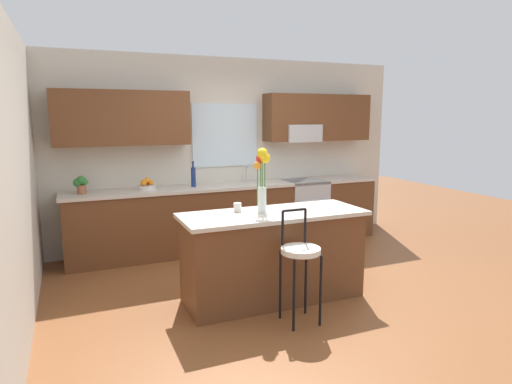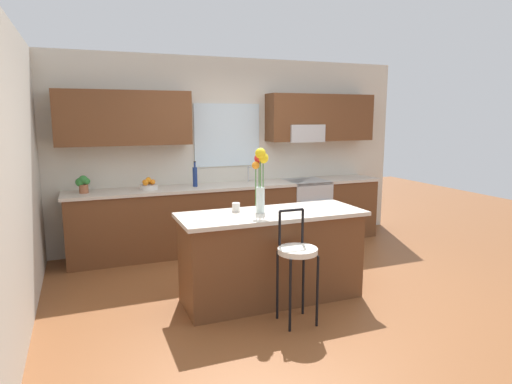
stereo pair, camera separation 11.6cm
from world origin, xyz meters
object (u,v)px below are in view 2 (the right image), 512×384
fruit_bowl_oranges (149,185)px  bar_stool_near (297,256)px  flower_vase (260,173)px  mug_ceramic (236,207)px  potted_plant_small (83,183)px  bottle_olive_oil (195,176)px  oven_range (306,210)px  kitchen_island (272,256)px

fruit_bowl_oranges → bar_stool_near: bearing=-69.0°
flower_vase → mug_ceramic: size_ratio=7.24×
fruit_bowl_oranges → potted_plant_small: bearing=-179.9°
bar_stool_near → fruit_bowl_oranges: 2.66m
mug_ceramic → bottle_olive_oil: size_ratio=0.26×
oven_range → potted_plant_small: size_ratio=4.09×
oven_range → kitchen_island: size_ratio=0.49×
flower_vase → fruit_bowl_oranges: size_ratio=2.72×
flower_vase → mug_ceramic: (-0.21, 0.14, -0.35)m
mug_ceramic → fruit_bowl_oranges: fruit_bowl_oranges is taller
oven_range → bar_stool_near: bar_stool_near is taller
kitchen_island → fruit_bowl_oranges: bearing=116.5°
oven_range → mug_ceramic: bearing=-135.2°
oven_range → mug_ceramic: 2.47m
kitchen_island → mug_ceramic: mug_ceramic is taller
mug_ceramic → fruit_bowl_oranges: (-0.62, 1.73, 0.01)m
kitchen_island → bottle_olive_oil: bottle_olive_oil is taller
kitchen_island → mug_ceramic: (-0.32, 0.17, 0.50)m
flower_vase → bottle_olive_oil: bearing=96.1°
flower_vase → bottle_olive_oil: size_ratio=1.87×
oven_range → fruit_bowl_oranges: bearing=179.3°
bar_stool_near → flower_vase: 0.91m
oven_range → mug_ceramic: size_ratio=10.22×
mug_ceramic → potted_plant_small: 2.24m
kitchen_island → potted_plant_small: (-1.75, 1.90, 0.58)m
oven_range → kitchen_island: 2.33m
kitchen_island → bar_stool_near: (-0.00, -0.57, 0.17)m
oven_range → flower_vase: 2.53m
kitchen_island → bar_stool_near: size_ratio=1.81×
oven_range → bar_stool_near: bearing=-119.6°
oven_range → bottle_olive_oil: 1.81m
flower_vase → mug_ceramic: bearing=145.4°
kitchen_island → bar_stool_near: bearing=-90.0°
bar_stool_near → fruit_bowl_oranges: fruit_bowl_oranges is taller
bar_stool_near → flower_vase: bearing=101.2°
flower_vase → fruit_bowl_oranges: bearing=113.9°
kitchen_island → mug_ceramic: 0.62m
bar_stool_near → mug_ceramic: bar_stool_near is taller
oven_range → kitchen_island: (-1.39, -1.87, 0.00)m
mug_ceramic → potted_plant_small: (-1.43, 1.73, 0.08)m
bottle_olive_oil → potted_plant_small: size_ratio=1.55×
kitchen_island → flower_vase: 0.86m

